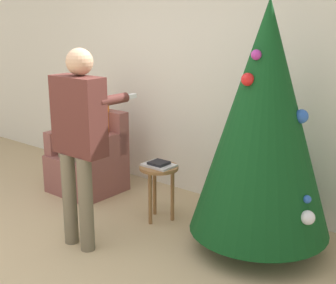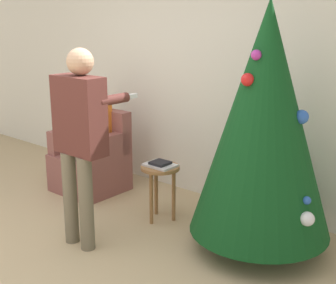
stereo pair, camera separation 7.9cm
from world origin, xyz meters
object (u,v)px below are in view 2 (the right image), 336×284
Objects in this scene: person_seated at (90,131)px; side_stool at (160,177)px; armchair at (92,161)px; christmas_tree at (264,121)px; person_standing at (80,130)px.

person_seated is 2.31× the size of side_stool.
person_seated is at bearing -90.00° from armchair.
christmas_tree is at bearing -0.01° from person_seated.
person_standing is (-1.19, -0.87, -0.10)m from christmas_tree.
armchair is 1.65× the size of side_stool.
side_stool is at bearing -4.97° from person_seated.
person_standing reaches higher than person_seated.
person_seated is at bearing 136.81° from person_standing.
armchair is 1.45m from person_standing.
christmas_tree reaches higher than person_seated.
side_stool is (0.18, 0.78, -0.57)m from person_standing.
person_seated reaches higher than armchair.
christmas_tree is 2.30× the size of armchair.
person_standing reaches higher than armchair.
person_standing is at bearing -103.27° from side_stool.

